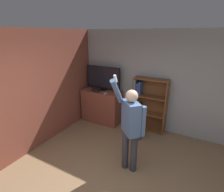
{
  "coord_description": "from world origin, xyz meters",
  "views": [
    {
      "loc": [
        1.14,
        -1.71,
        2.59
      ],
      "look_at": [
        -0.71,
        1.67,
        1.2
      ],
      "focal_mm": 28.0,
      "sensor_mm": 36.0,
      "label": 1
    }
  ],
  "objects": [
    {
      "name": "waste_bin",
      "position": [
        -0.23,
        2.07,
        0.19
      ],
      "size": [
        0.34,
        0.34,
        0.39
      ],
      "color": "#4C4C51",
      "rests_on": "ground_plane"
    },
    {
      "name": "wall_back",
      "position": [
        0.0,
        2.81,
        1.35
      ],
      "size": [
        6.29,
        0.09,
        2.7
      ],
      "color": "#9EA3A8",
      "rests_on": "ground_plane"
    },
    {
      "name": "television",
      "position": [
        -1.49,
        2.56,
        1.35
      ],
      "size": [
        1.1,
        0.22,
        0.71
      ],
      "color": "black",
      "rests_on": "tv_ledge"
    },
    {
      "name": "game_console",
      "position": [
        -1.61,
        2.34,
        1.01
      ],
      "size": [
        0.23,
        0.17,
        0.06
      ],
      "color": "black",
      "rests_on": "tv_ledge"
    },
    {
      "name": "tv_ledge",
      "position": [
        -1.49,
        2.47,
        0.49
      ],
      "size": [
        1.17,
        0.55,
        0.98
      ],
      "color": "brown",
      "rests_on": "ground_plane"
    },
    {
      "name": "bookshelf",
      "position": [
        -0.16,
        2.64,
        0.76
      ],
      "size": [
        0.91,
        0.28,
        1.49
      ],
      "color": "brown",
      "rests_on": "ground_plane"
    },
    {
      "name": "person",
      "position": [
        0.07,
        0.95,
        1.01
      ],
      "size": [
        0.55,
        0.54,
        1.95
      ],
      "rotation": [
        0.0,
        0.0,
        -0.77
      ],
      "color": "#383842",
      "rests_on": "ground_plane"
    },
    {
      "name": "wall_side_brick",
      "position": [
        -2.18,
        1.39,
        1.35
      ],
      "size": [
        0.06,
        4.38,
        2.7
      ],
      "color": "brown",
      "rests_on": "ground_plane"
    },
    {
      "name": "remote_loose",
      "position": [
        -1.25,
        2.28,
        0.99
      ],
      "size": [
        0.05,
        0.14,
        0.02
      ],
      "color": "white",
      "rests_on": "tv_ledge"
    }
  ]
}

